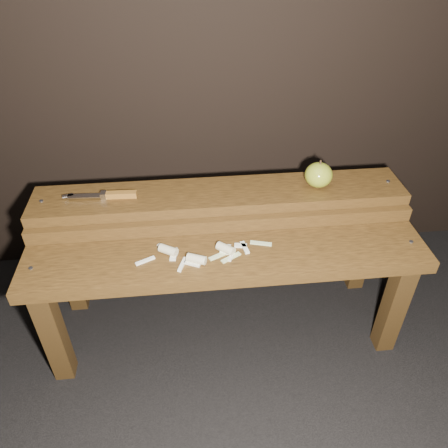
{
  "coord_description": "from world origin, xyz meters",
  "views": [
    {
      "loc": [
        -0.11,
        -1.01,
        1.26
      ],
      "look_at": [
        0.0,
        0.06,
        0.45
      ],
      "focal_mm": 35.0,
      "sensor_mm": 36.0,
      "label": 1
    }
  ],
  "objects": [
    {
      "name": "bench_front_tier",
      "position": [
        0.0,
        -0.06,
        0.35
      ],
      "size": [
        1.2,
        0.2,
        0.42
      ],
      "color": "#321F0C",
      "rests_on": "ground"
    },
    {
      "name": "bench_rear_tier",
      "position": [
        0.0,
        0.17,
        0.41
      ],
      "size": [
        1.2,
        0.21,
        0.5
      ],
      "color": "#321F0C",
      "rests_on": "ground"
    },
    {
      "name": "apple_scraps",
      "position": [
        -0.08,
        -0.04,
        0.43
      ],
      "size": [
        0.41,
        0.13,
        0.03
      ],
      "color": "beige",
      "rests_on": "bench_front_tier"
    },
    {
      "name": "knife",
      "position": [
        -0.34,
        0.17,
        0.51
      ],
      "size": [
        0.23,
        0.04,
        0.02
      ],
      "color": "brown",
      "rests_on": "bench_rear_tier"
    },
    {
      "name": "ground",
      "position": [
        0.0,
        0.0,
        0.0
      ],
      "size": [
        60.0,
        60.0,
        0.0
      ],
      "primitive_type": "plane",
      "color": "black"
    },
    {
      "name": "apple",
      "position": [
        0.32,
        0.17,
        0.54
      ],
      "size": [
        0.09,
        0.09,
        0.09
      ],
      "color": "olive",
      "rests_on": "bench_rear_tier"
    }
  ]
}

